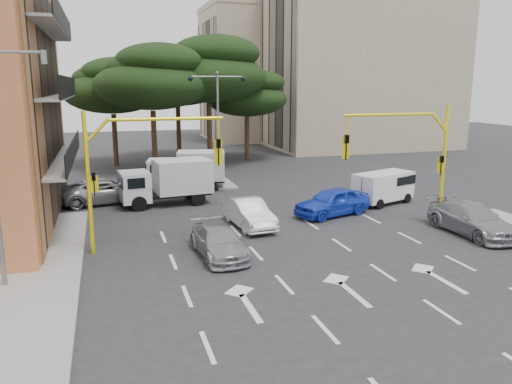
% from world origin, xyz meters
% --- Properties ---
extents(ground, '(120.00, 120.00, 0.00)m').
position_xyz_m(ground, '(0.00, 0.00, 0.00)').
color(ground, '#28282B').
rests_on(ground, ground).
extents(median_strip, '(1.40, 6.00, 0.15)m').
position_xyz_m(median_strip, '(0.00, 16.00, 0.07)').
color(median_strip, gray).
rests_on(median_strip, ground).
extents(apartment_beige_near, '(20.20, 12.15, 18.70)m').
position_xyz_m(apartment_beige_near, '(19.95, 32.00, 9.35)').
color(apartment_beige_near, tan).
rests_on(apartment_beige_near, ground).
extents(apartment_beige_far, '(16.20, 12.15, 16.70)m').
position_xyz_m(apartment_beige_far, '(12.95, 44.00, 8.35)').
color(apartment_beige_far, tan).
rests_on(apartment_beige_far, ground).
extents(pine_left_near, '(9.15, 9.15, 10.23)m').
position_xyz_m(pine_left_near, '(-3.94, 21.96, 7.60)').
color(pine_left_near, '#382616').
rests_on(pine_left_near, ground).
extents(pine_center, '(9.98, 9.98, 11.16)m').
position_xyz_m(pine_center, '(1.06, 23.96, 8.30)').
color(pine_center, '#382616').
rests_on(pine_center, ground).
extents(pine_left_far, '(8.32, 8.32, 9.30)m').
position_xyz_m(pine_left_far, '(-6.94, 25.96, 6.91)').
color(pine_left_far, '#382616').
rests_on(pine_left_far, ground).
extents(pine_right, '(7.49, 7.49, 8.37)m').
position_xyz_m(pine_right, '(5.06, 25.96, 6.22)').
color(pine_right, '#382616').
rests_on(pine_right, ground).
extents(pine_back, '(9.15, 9.15, 10.23)m').
position_xyz_m(pine_back, '(-0.94, 28.96, 7.60)').
color(pine_back, '#382616').
rests_on(pine_back, ground).
extents(signal_mast_right, '(5.79, 0.37, 6.00)m').
position_xyz_m(signal_mast_right, '(6.80, 1.99, 3.88)').
color(signal_mast_right, yellow).
rests_on(signal_mast_right, ground).
extents(signal_mast_left, '(5.79, 0.37, 6.00)m').
position_xyz_m(signal_mast_left, '(-6.80, 1.99, 3.88)').
color(signal_mast_left, yellow).
rests_on(signal_mast_left, ground).
extents(street_lamp_center, '(4.16, 0.36, 7.77)m').
position_xyz_m(street_lamp_center, '(0.00, 16.00, 5.43)').
color(street_lamp_center, slate).
rests_on(street_lamp_center, median_strip).
extents(car_white_hatch, '(1.86, 4.33, 1.39)m').
position_xyz_m(car_white_hatch, '(-1.15, 4.02, 0.69)').
color(car_white_hatch, silver).
rests_on(car_white_hatch, ground).
extents(car_blue_compact, '(4.78, 3.04, 1.52)m').
position_xyz_m(car_blue_compact, '(3.82, 4.84, 0.76)').
color(car_blue_compact, '#1836C5').
rests_on(car_blue_compact, ground).
extents(car_silver_wagon, '(1.99, 4.35, 1.23)m').
position_xyz_m(car_silver_wagon, '(-3.58, 0.19, 0.62)').
color(car_silver_wagon, '#979A9E').
rests_on(car_silver_wagon, ground).
extents(car_silver_cross_a, '(5.62, 3.34, 1.46)m').
position_xyz_m(car_silver_cross_a, '(-8.00, 11.50, 0.73)').
color(car_silver_cross_a, '#9E9FA5').
rests_on(car_silver_cross_a, ground).
extents(car_silver_parked, '(2.12, 5.05, 1.46)m').
position_xyz_m(car_silver_parked, '(8.70, -0.28, 0.73)').
color(car_silver_parked, gray).
rests_on(car_silver_parked, ground).
extents(van_white, '(4.18, 2.93, 1.91)m').
position_xyz_m(van_white, '(7.95, 6.52, 0.95)').
color(van_white, white).
rests_on(van_white, ground).
extents(box_truck_a, '(5.59, 2.82, 2.65)m').
position_xyz_m(box_truck_a, '(-4.50, 10.00, 1.32)').
color(box_truck_a, silver).
rests_on(box_truck_a, ground).
extents(box_truck_b, '(5.61, 3.30, 2.58)m').
position_xyz_m(box_truck_b, '(-2.60, 14.15, 1.29)').
color(box_truck_b, white).
rests_on(box_truck_b, ground).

